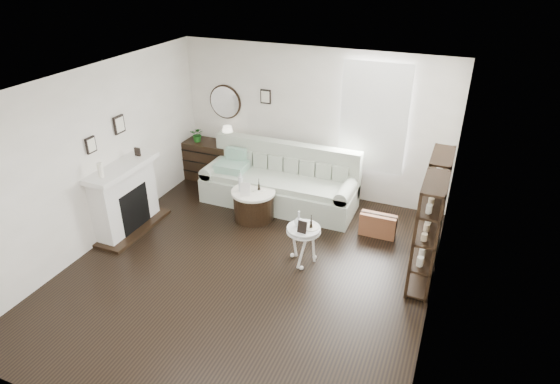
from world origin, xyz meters
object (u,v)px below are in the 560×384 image
at_px(pedestal_table, 304,231).
at_px(dresser, 214,161).
at_px(drum_table, 254,204).
at_px(sofa, 280,185).

bearing_deg(pedestal_table, dresser, 142.88).
bearing_deg(drum_table, pedestal_table, -36.14).
distance_m(sofa, drum_table, 0.72).
xyz_separation_m(dresser, drum_table, (1.37, -1.07, -0.13)).
xyz_separation_m(sofa, drum_table, (-0.21, -0.68, -0.09)).
distance_m(dresser, pedestal_table, 3.26).
relative_size(dresser, drum_table, 1.57).
bearing_deg(pedestal_table, sofa, 122.62).
xyz_separation_m(dresser, pedestal_table, (2.59, -1.96, 0.16)).
relative_size(sofa, pedestal_table, 4.58).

